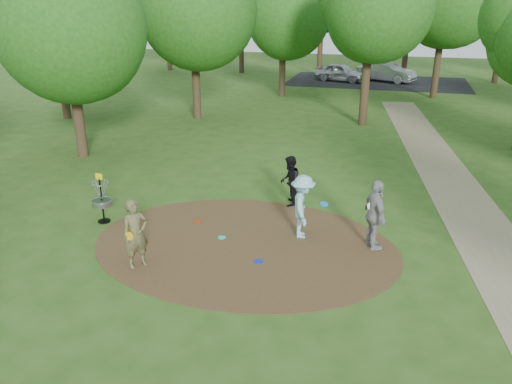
# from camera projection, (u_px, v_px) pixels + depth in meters

# --- Properties ---
(ground) EXTENTS (100.00, 100.00, 0.00)m
(ground) POSITION_uv_depth(u_px,v_px,m) (244.00, 245.00, 13.62)
(ground) COLOR #2D5119
(ground) RESTS_ON ground
(dirt_clearing) EXTENTS (8.40, 8.40, 0.02)m
(dirt_clearing) POSITION_uv_depth(u_px,v_px,m) (244.00, 244.00, 13.62)
(dirt_clearing) COLOR #47301C
(dirt_clearing) RESTS_ON ground
(footpath) EXTENTS (7.55, 39.89, 0.01)m
(footpath) POSITION_uv_depth(u_px,v_px,m) (490.00, 242.00, 13.77)
(footpath) COLOR #8C7A5B
(footpath) RESTS_ON ground
(parking_lot) EXTENTS (14.00, 8.00, 0.01)m
(parking_lot) POSITION_uv_depth(u_px,v_px,m) (377.00, 82.00, 40.02)
(parking_lot) COLOR black
(parking_lot) RESTS_ON ground
(player_observer_with_disc) EXTENTS (0.74, 0.78, 1.78)m
(player_observer_with_disc) POSITION_uv_depth(u_px,v_px,m) (136.00, 234.00, 12.24)
(player_observer_with_disc) COLOR brown
(player_observer_with_disc) RESTS_ON ground
(player_throwing_with_disc) EXTENTS (1.20, 1.29, 1.82)m
(player_throwing_with_disc) POSITION_uv_depth(u_px,v_px,m) (303.00, 207.00, 13.79)
(player_throwing_with_disc) COLOR #95CCDE
(player_throwing_with_disc) RESTS_ON ground
(player_walking_with_disc) EXTENTS (0.69, 0.85, 1.64)m
(player_walking_with_disc) POSITION_uv_depth(u_px,v_px,m) (290.00, 181.00, 15.97)
(player_walking_with_disc) COLOR black
(player_walking_with_disc) RESTS_ON ground
(player_waiting_with_disc) EXTENTS (0.93, 1.22, 1.93)m
(player_waiting_with_disc) POSITION_uv_depth(u_px,v_px,m) (375.00, 215.00, 13.10)
(player_waiting_with_disc) COLOR gray
(player_waiting_with_disc) RESTS_ON ground
(disc_ground_cyan) EXTENTS (0.22, 0.22, 0.02)m
(disc_ground_cyan) POSITION_uv_depth(u_px,v_px,m) (222.00, 237.00, 13.98)
(disc_ground_cyan) COLOR #1AD7BC
(disc_ground_cyan) RESTS_ON dirt_clearing
(disc_ground_blue) EXTENTS (0.22, 0.22, 0.02)m
(disc_ground_blue) POSITION_uv_depth(u_px,v_px,m) (258.00, 261.00, 12.71)
(disc_ground_blue) COLOR #0D20E5
(disc_ground_blue) RESTS_ON dirt_clearing
(disc_ground_red) EXTENTS (0.22, 0.22, 0.02)m
(disc_ground_red) POSITION_uv_depth(u_px,v_px,m) (197.00, 221.00, 15.00)
(disc_ground_red) COLOR #B52A12
(disc_ground_red) RESTS_ON dirt_clearing
(car_left) EXTENTS (4.42, 2.70, 1.40)m
(car_left) POSITION_uv_depth(u_px,v_px,m) (341.00, 72.00, 39.97)
(car_left) COLOR #A3A4AA
(car_left) RESTS_ON ground
(car_right) EXTENTS (4.84, 3.20, 1.51)m
(car_right) POSITION_uv_depth(u_px,v_px,m) (386.00, 72.00, 39.80)
(car_right) COLOR #ACAEB4
(car_right) RESTS_ON ground
(disc_golf_basket) EXTENTS (0.63, 0.63, 1.54)m
(disc_golf_basket) POSITION_uv_depth(u_px,v_px,m) (101.00, 195.00, 14.71)
(disc_golf_basket) COLOR black
(disc_golf_basket) RESTS_ON ground
(tree_ring) EXTENTS (37.44, 45.40, 9.09)m
(tree_ring) POSITION_uv_depth(u_px,v_px,m) (349.00, 28.00, 19.88)
(tree_ring) COLOR #332316
(tree_ring) RESTS_ON ground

